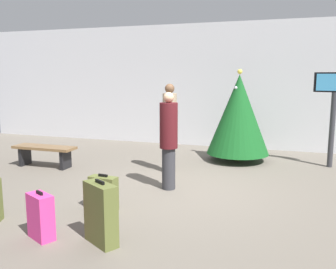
% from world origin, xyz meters
% --- Properties ---
extents(ground_plane, '(16.00, 16.00, 0.00)m').
position_xyz_m(ground_plane, '(0.00, 0.00, 0.00)').
color(ground_plane, '#665E54').
extents(back_wall, '(16.00, 0.20, 3.55)m').
position_xyz_m(back_wall, '(0.00, 4.37, 1.78)').
color(back_wall, silver).
rests_on(back_wall, ground_plane).
extents(holiday_tree, '(1.50, 1.50, 2.22)m').
position_xyz_m(holiday_tree, '(0.73, 2.65, 1.14)').
color(holiday_tree, '#4C3319').
rests_on(holiday_tree, ground_plane).
extents(flight_info_kiosk, '(0.88, 0.31, 2.14)m').
position_xyz_m(flight_info_kiosk, '(2.83, 2.68, 1.48)').
color(flight_info_kiosk, '#333338').
rests_on(flight_info_kiosk, ground_plane).
extents(waiting_bench, '(1.47, 0.44, 0.48)m').
position_xyz_m(waiting_bench, '(-3.36, 0.64, 0.36)').
color(waiting_bench, brown).
rests_on(waiting_bench, ground_plane).
extents(traveller_0, '(0.42, 0.42, 1.90)m').
position_xyz_m(traveller_0, '(-0.50, 1.08, 1.02)').
color(traveller_0, gray).
rests_on(traveller_0, ground_plane).
extents(traveller_1, '(0.36, 0.36, 1.77)m').
position_xyz_m(traveller_1, '(-0.16, -0.03, 0.94)').
color(traveller_1, '#333338').
rests_on(traveller_1, ground_plane).
extents(suitcase_0, '(0.46, 0.23, 0.57)m').
position_xyz_m(suitcase_0, '(-0.79, -1.35, 0.27)').
color(suitcase_0, '#59602D').
rests_on(suitcase_0, ground_plane).
extents(suitcase_1, '(0.44, 0.35, 0.63)m').
position_xyz_m(suitcase_1, '(-1.06, -2.51, 0.29)').
color(suitcase_1, '#E5388C').
rests_on(suitcase_1, ground_plane).
extents(suitcase_3, '(0.53, 0.43, 0.81)m').
position_xyz_m(suitcase_3, '(-0.26, -2.39, 0.39)').
color(suitcase_3, '#59602D').
rests_on(suitcase_3, ground_plane).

